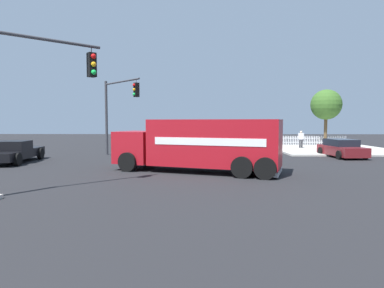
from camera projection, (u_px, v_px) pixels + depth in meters
ground_plane at (201, 169)px, 17.78m from camera, size 100.00×100.00×0.00m
sidewalk_corner_near at (333, 150)px, 29.48m from camera, size 10.29×10.29×0.14m
delivery_truck at (201, 144)px, 16.90m from camera, size 8.89×5.18×2.69m
traffic_light_primary at (11, 82)px, 11.26m from camera, size 3.84×3.38×5.67m
traffic_light_secondary at (116, 105)px, 24.29m from camera, size 3.33×3.58×5.70m
pickup_black at (13, 151)px, 20.72m from camera, size 2.59×5.35×1.38m
sedan_maroon at (341, 149)px, 23.90m from camera, size 2.30×4.42×1.31m
pedestrian_near_corner at (301, 138)px, 30.68m from camera, size 0.51×0.31×1.58m
picket_fence_run at (314, 140)px, 34.33m from camera, size 6.76×0.05×0.95m
shade_tree_near at (326, 105)px, 33.42m from camera, size 3.07×3.07×5.70m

